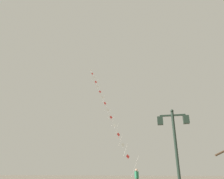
% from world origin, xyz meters
% --- Properties ---
extents(twin_lantern_lamp_post, '(1.54, 0.28, 4.40)m').
position_xyz_m(twin_lantern_lamp_post, '(1.78, 9.69, 3.07)').
color(twin_lantern_lamp_post, '#1E2D23').
rests_on(twin_lantern_lamp_post, ground_plane).
extents(kite_train, '(10.65, 14.81, 21.20)m').
position_xyz_m(kite_train, '(-6.52, 28.63, 11.22)').
color(kite_train, brown).
rests_on(kite_train, ground_plane).
extents(kite_flyer, '(0.45, 0.60, 1.71)m').
position_xyz_m(kite_flyer, '(-1.17, 19.39, 0.90)').
color(kite_flyer, brown).
rests_on(kite_flyer, ground_plane).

